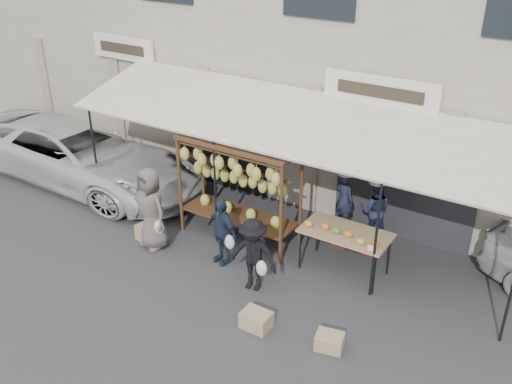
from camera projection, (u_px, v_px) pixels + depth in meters
ground_plane at (224, 282)px, 10.91m from camera, size 90.00×90.00×0.00m
shophouse at (372, 31)px, 14.13m from camera, size 24.00×6.15×7.30m
awning at (287, 121)px, 11.45m from camera, size 10.00×2.35×2.92m
banana_rack at (237, 173)px, 11.60m from camera, size 2.60×0.90×2.24m
produce_table at (345, 234)px, 10.83m from camera, size 1.70×0.90×1.04m
vendor_left at (344, 199)px, 11.66m from camera, size 0.51×0.41×1.21m
vendor_right at (375, 209)px, 11.35m from camera, size 0.72×0.64×1.24m
customer_left at (151, 208)px, 11.67m from camera, size 0.98×0.75×1.80m
customer_mid at (222, 231)px, 11.25m from camera, size 0.88×0.54×1.40m
customer_right at (253, 255)px, 10.43m from camera, size 1.03×0.69×1.47m
stool_left at (341, 234)px, 12.04m from camera, size 0.37×0.37×0.47m
stool_right at (371, 244)px, 11.73m from camera, size 0.31×0.31×0.42m
crate_near_a at (256, 320)px, 9.70m from camera, size 0.50×0.38×0.30m
crate_near_b at (330, 341)px, 9.25m from camera, size 0.51×0.43×0.27m
crate_far at (150, 233)px, 12.21m from camera, size 0.64×0.54×0.34m
van at (73, 140)px, 14.54m from camera, size 5.21×2.44×2.16m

